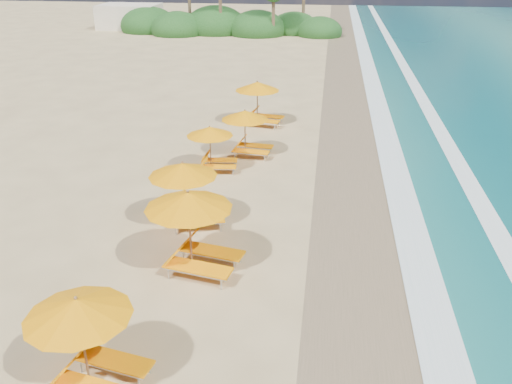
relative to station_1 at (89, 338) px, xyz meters
The scene contains 11 objects.
ground 8.89m from the station_1, 73.14° to the left, with size 160.00×160.00×0.00m, color tan.
wet_sand 10.74m from the station_1, 52.08° to the left, with size 4.00×160.00×0.01m, color #886F51.
surf_foam 12.57m from the station_1, 42.27° to the left, with size 4.00×160.00×0.01m.
station_1 is the anchor object (origin of this frame).
station_2 5.18m from the station_1, 76.71° to the left, with size 3.24×3.10×2.68m.
station_3 7.92m from the station_1, 88.22° to the left, with size 3.07×2.98×2.45m.
station_4 13.09m from the station_1, 89.87° to the left, with size 2.41×2.27×2.09m.
station_5 15.24m from the station_1, 85.24° to the left, with size 2.60×2.45×2.26m.
station_6 20.11m from the station_1, 86.56° to the left, with size 2.98×2.84×2.48m.
treeline 54.42m from the station_1, 97.80° to the left, with size 25.80×8.80×9.74m.
beach_building 59.67m from the station_1, 109.03° to the left, with size 7.00×5.00×2.80m, color beige.
Camera 1 is at (2.35, -17.18, 9.16)m, focal length 37.68 mm.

